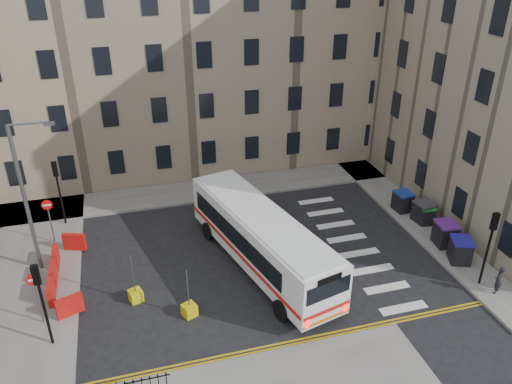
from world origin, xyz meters
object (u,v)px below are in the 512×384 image
bus (261,237)px  wheelie_bin_c (426,214)px  wheelie_bin_b (445,234)px  pedestrian (499,280)px  wheelie_bin_e (403,201)px  bollard_yellow (136,295)px  bollard_chevron (189,310)px  wheelie_bin_d (423,212)px  streetlamp (25,198)px  wheelie_bin_a (460,250)px

bus → wheelie_bin_c: bearing=-6.8°
wheelie_bin_b → pedestrian: size_ratio=0.93×
wheelie_bin_e → bollard_yellow: size_ratio=2.10×
bollard_chevron → bus: bearing=33.4°
wheelie_bin_d → bus: bearing=-179.6°
wheelie_bin_b → wheelie_bin_e: bearing=101.3°
bus → wheelie_bin_b: bearing=-19.7°
wheelie_bin_c → bollard_chevron: wheelie_bin_c is taller
bus → wheelie_bin_e: size_ratio=9.38×
streetlamp → wheelie_bin_e: 22.02m
wheelie_bin_e → bus: bearing=-168.2°
streetlamp → wheelie_bin_a: streetlamp is taller
streetlamp → pedestrian: (21.89, -8.35, -3.43)m
wheelie_bin_d → bollard_yellow: size_ratio=2.16×
pedestrian → wheelie_bin_d: bearing=-122.7°
wheelie_bin_e → bollard_yellow: (-17.04, -4.26, -0.49)m
streetlamp → bollard_chevron: (7.04, -5.69, -4.04)m
wheelie_bin_d → wheelie_bin_e: bearing=98.5°
bus → bollard_yellow: bus is taller
wheelie_bin_d → bollard_chevron: 15.80m
wheelie_bin_e → wheelie_bin_c: bearing=-78.6°
wheelie_bin_a → bollard_chevron: (-14.74, -0.19, -0.53)m
wheelie_bin_b → wheelie_bin_c: size_ratio=1.24×
streetlamp → pedestrian: 23.68m
wheelie_bin_b → wheelie_bin_d: size_ratio=1.09×
streetlamp → wheelie_bin_c: bearing=-3.7°
streetlamp → wheelie_bin_b: (21.97, -3.88, -3.48)m
wheelie_bin_d → wheelie_bin_e: wheelie_bin_d is taller
wheelie_bin_b → bollard_yellow: 17.29m
wheelie_bin_e → bollard_yellow: bearing=-171.2°
bus → wheelie_bin_b: bus is taller
wheelie_bin_a → wheelie_bin_d: (0.42, 4.22, -0.03)m
streetlamp → wheelie_bin_c: streetlamp is taller
streetlamp → wheelie_bin_e: bearing=0.9°
bus → wheelie_bin_b: 10.70m
wheelie_bin_a → bus: bearing=-172.9°
streetlamp → wheelie_bin_e: size_ratio=6.46×
wheelie_bin_a → bollard_yellow: 17.18m
bus → wheelie_bin_e: 10.89m
wheelie_bin_b → wheelie_bin_d: wheelie_bin_b is taller
streetlamp → wheelie_bin_a: bearing=-14.2°
wheelie_bin_a → wheelie_bin_b: bearing=105.0°
wheelie_bin_a → bollard_chevron: 14.75m
streetlamp → wheelie_bin_b: bearing=-10.0°
bollard_yellow → streetlamp: bearing=140.0°
wheelie_bin_b → bollard_yellow: (-17.28, -0.05, -0.56)m
bus → pedestrian: bus is taller
wheelie_bin_e → pedestrian: size_ratio=0.83×
bus → bollard_yellow: bearing=175.1°
bus → wheelie_bin_a: size_ratio=7.71×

